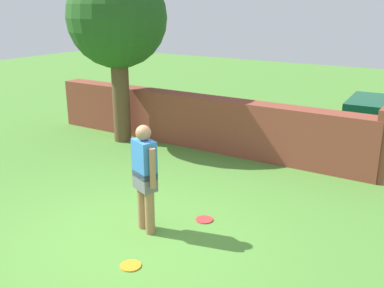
{
  "coord_description": "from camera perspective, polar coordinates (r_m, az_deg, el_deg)",
  "views": [
    {
      "loc": [
        3.76,
        -4.37,
        3.23
      ],
      "look_at": [
        0.01,
        1.55,
        1.0
      ],
      "focal_mm": 41.56,
      "sensor_mm": 36.0,
      "label": 1
    }
  ],
  "objects": [
    {
      "name": "frisbee_red",
      "position": [
        7.02,
        1.59,
        -9.67
      ],
      "size": [
        0.27,
        0.27,
        0.02
      ],
      "primitive_type": "cylinder",
      "color": "red",
      "rests_on": "ground"
    },
    {
      "name": "frisbee_orange",
      "position": [
        5.97,
        -7.88,
        -15.21
      ],
      "size": [
        0.27,
        0.27,
        0.02
      ],
      "primitive_type": "cylinder",
      "color": "orange",
      "rests_on": "ground"
    },
    {
      "name": "tree",
      "position": [
        10.6,
        -9.58,
        15.43
      ],
      "size": [
        2.29,
        2.29,
        4.06
      ],
      "color": "brown",
      "rests_on": "ground"
    },
    {
      "name": "ground_plane",
      "position": [
        6.6,
        -7.45,
        -11.79
      ],
      "size": [
        40.0,
        40.0,
        0.0
      ],
      "primitive_type": "plane",
      "color": "#4C8433"
    },
    {
      "name": "person",
      "position": [
        6.4,
        -6.08,
        -3.83
      ],
      "size": [
        0.51,
        0.34,
        1.62
      ],
      "rotation": [
        0.0,
        0.0,
        -0.38
      ],
      "color": "#9E704C",
      "rests_on": "ground"
    },
    {
      "name": "brick_wall",
      "position": [
        10.35,
        0.67,
        2.97
      ],
      "size": [
        8.12,
        0.5,
        1.2
      ],
      "primitive_type": "cube",
      "color": "brown",
      "rests_on": "ground"
    }
  ]
}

